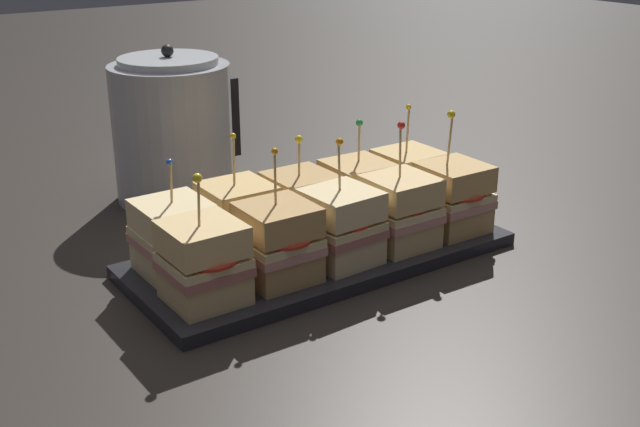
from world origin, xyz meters
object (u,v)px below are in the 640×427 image
object	(u,v)px
serving_platter	(320,255)
sandwich_front_far_left	(204,263)
sandwich_front_center	(342,226)
sandwich_back_center	(300,206)
kettle_steel	(173,130)
sandwich_back_right	(357,193)
sandwich_front_right	(400,212)
sandwich_back_left	(238,220)
sandwich_front_left	(278,243)
sandwich_front_far_right	(453,197)
sandwich_back_far_left	(173,237)
sandwich_back_far_right	(408,181)

from	to	relation	value
serving_platter	sandwich_front_far_left	size ratio (longest dim) A/B	3.23
sandwich_front_center	sandwich_back_center	bearing A→B (deg)	91.25
sandwich_front_far_left	sandwich_back_center	distance (m)	0.22
serving_platter	kettle_steel	bearing A→B (deg)	98.29
sandwich_front_center	sandwich_back_right	bearing A→B (deg)	44.56
sandwich_front_right	sandwich_back_right	size ratio (longest dim) A/B	1.12
serving_platter	sandwich_back_right	size ratio (longest dim) A/B	3.34
sandwich_front_right	sandwich_back_left	world-z (taller)	sandwich_front_right
sandwich_front_left	sandwich_front_center	world-z (taller)	sandwich_front_left
serving_platter	sandwich_front_far_right	size ratio (longest dim) A/B	2.96
kettle_steel	sandwich_front_far_right	bearing A→B (deg)	-58.14
sandwich_front_left	sandwich_front_center	distance (m)	0.10
sandwich_back_far_left	sandwich_front_left	bearing A→B (deg)	-44.27
sandwich_back_center	kettle_steel	xyz separation A→B (m)	(-0.05, 0.31, 0.05)
sandwich_front_far_right	kettle_steel	xyz separation A→B (m)	(-0.25, 0.41, 0.05)
serving_platter	sandwich_back_far_left	size ratio (longest dim) A/B	3.45
sandwich_back_far_left	sandwich_back_far_right	size ratio (longest dim) A/B	0.90
sandwich_front_left	sandwich_front_center	bearing A→B (deg)	-0.90
sandwich_front_far_left	sandwich_front_far_right	size ratio (longest dim) A/B	0.92
sandwich_front_far_left	sandwich_back_right	world-z (taller)	sandwich_front_far_left
sandwich_front_far_right	sandwich_back_far_left	distance (m)	0.41
sandwich_back_left	sandwich_back_center	distance (m)	0.10
sandwich_front_left	sandwich_back_center	distance (m)	0.14
sandwich_front_far_left	sandwich_back_center	xyz separation A→B (m)	(0.20, 0.10, -0.00)
sandwich_back_right	sandwich_back_far_right	xyz separation A→B (m)	(0.10, -0.00, -0.00)
sandwich_back_right	kettle_steel	xyz separation A→B (m)	(-0.15, 0.31, 0.05)
serving_platter	sandwich_back_far_right	xyz separation A→B (m)	(0.20, 0.05, 0.06)
serving_platter	sandwich_back_far_right	size ratio (longest dim) A/B	3.11
sandwich_front_far_left	sandwich_front_left	xyz separation A→B (m)	(0.11, 0.00, -0.00)
sandwich_front_left	sandwich_back_far_right	size ratio (longest dim) A/B	1.02
kettle_steel	serving_platter	bearing A→B (deg)	-81.71
sandwich_front_right	sandwich_back_left	bearing A→B (deg)	153.18
sandwich_front_right	sandwich_front_far_right	world-z (taller)	sandwich_front_far_right
sandwich_back_left	sandwich_back_far_right	world-z (taller)	sandwich_back_left
sandwich_front_right	sandwich_back_right	xyz separation A→B (m)	(-0.00, 0.10, -0.00)
sandwich_front_right	sandwich_front_center	bearing A→B (deg)	178.95
sandwich_front_far_right	sandwich_back_right	bearing A→B (deg)	135.30
sandwich_back_far_right	kettle_steel	xyz separation A→B (m)	(-0.25, 0.31, 0.05)
sandwich_front_center	sandwich_front_right	size ratio (longest dim) A/B	0.96
sandwich_front_left	sandwich_back_far_right	bearing A→B (deg)	17.73
serving_platter	sandwich_back_far_right	distance (m)	0.21
sandwich_back_right	sandwich_back_center	bearing A→B (deg)	179.43
sandwich_back_far_left	sandwich_front_far_left	bearing A→B (deg)	-93.33
sandwich_front_far_left	sandwich_front_right	size ratio (longest dim) A/B	0.92
sandwich_back_center	sandwich_back_right	bearing A→B (deg)	-0.57
sandwich_front_center	sandwich_back_left	bearing A→B (deg)	135.71
sandwich_front_left	serving_platter	bearing A→B (deg)	26.02
sandwich_front_far_left	sandwich_back_left	size ratio (longest dim) A/B	0.96
sandwich_front_left	sandwich_front_right	bearing A→B (deg)	-0.98
sandwich_back_center	sandwich_back_far_left	bearing A→B (deg)	179.96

